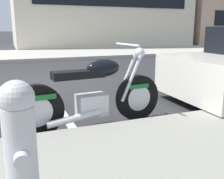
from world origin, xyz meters
TOP-DOWN VIEW (x-y plane):
  - ground_plane at (0.00, 0.00)m, footprint 260.00×260.00m
  - sidewalk_far_curb at (12.00, 6.50)m, footprint 120.00×5.00m
  - parking_stall_stripe at (0.00, -3.40)m, footprint 0.12×2.20m
  - parked_motorcycle at (0.28, -3.83)m, footprint 2.14×0.62m
  - fire_hydrant at (-0.71, -5.35)m, footprint 0.24×0.36m

SIDE VIEW (x-z plane):
  - ground_plane at x=0.00m, z-range 0.00..0.00m
  - parking_stall_stripe at x=0.00m, z-range 0.00..0.01m
  - sidewalk_far_curb at x=12.00m, z-range 0.00..0.14m
  - parked_motorcycle at x=0.28m, z-range -0.13..1.01m
  - fire_hydrant at x=-0.71m, z-range 0.17..1.04m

